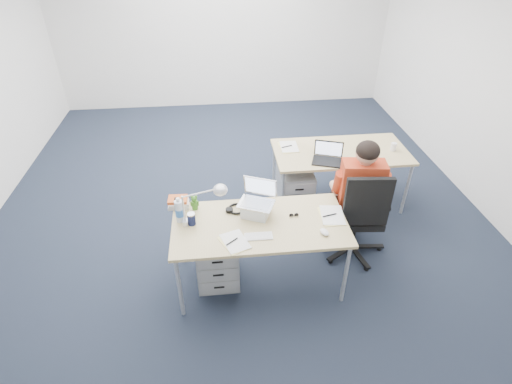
% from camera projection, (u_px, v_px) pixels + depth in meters
% --- Properties ---
extents(floor, '(7.00, 7.00, 0.00)m').
position_uv_depth(floor, '(239.00, 209.00, 5.03)').
color(floor, black).
rests_on(floor, ground).
extents(room, '(6.02, 7.02, 2.80)m').
position_uv_depth(room, '(235.00, 75.00, 4.05)').
color(room, silver).
rests_on(room, ground).
extents(desk_near, '(1.60, 0.80, 0.73)m').
position_uv_depth(desk_near, '(260.00, 227.00, 3.67)').
color(desk_near, tan).
rests_on(desk_near, ground).
extents(desk_far, '(1.60, 0.80, 0.73)m').
position_uv_depth(desk_far, '(341.00, 154.00, 4.80)').
color(desk_far, tan).
rests_on(desk_far, ground).
extents(office_chair, '(0.74, 0.74, 1.08)m').
position_uv_depth(office_chair, '(355.00, 230.00, 4.21)').
color(office_chair, black).
rests_on(office_chair, ground).
extents(seated_person, '(0.46, 0.77, 1.33)m').
position_uv_depth(seated_person, '(356.00, 193.00, 4.17)').
color(seated_person, '#AD3318').
rests_on(seated_person, ground).
extents(drawer_pedestal_near, '(0.40, 0.50, 0.55)m').
position_uv_depth(drawer_pedestal_near, '(218.00, 256.00, 3.94)').
color(drawer_pedestal_near, '#939698').
rests_on(drawer_pedestal_near, ground).
extents(drawer_pedestal_far, '(0.40, 0.50, 0.55)m').
position_uv_depth(drawer_pedestal_far, '(294.00, 189.00, 4.91)').
color(drawer_pedestal_far, '#939698').
rests_on(drawer_pedestal_far, ground).
extents(silver_laptop, '(0.39, 0.35, 0.34)m').
position_uv_depth(silver_laptop, '(256.00, 200.00, 3.65)').
color(silver_laptop, silver).
rests_on(silver_laptop, desk_near).
extents(wireless_keyboard, '(0.25, 0.10, 0.01)m').
position_uv_depth(wireless_keyboard, '(259.00, 236.00, 3.48)').
color(wireless_keyboard, white).
rests_on(wireless_keyboard, desk_near).
extents(computer_mouse, '(0.10, 0.12, 0.04)m').
position_uv_depth(computer_mouse, '(324.00, 232.00, 3.51)').
color(computer_mouse, white).
rests_on(computer_mouse, desk_near).
extents(headphones, '(0.27, 0.23, 0.04)m').
position_uv_depth(headphones, '(237.00, 208.00, 3.80)').
color(headphones, black).
rests_on(headphones, desk_near).
extents(can_koozie, '(0.09, 0.09, 0.12)m').
position_uv_depth(can_koozie, '(191.00, 219.00, 3.60)').
color(can_koozie, '#13193C').
rests_on(can_koozie, desk_near).
extents(water_bottle, '(0.08, 0.08, 0.25)m').
position_uv_depth(water_bottle, '(179.00, 210.00, 3.60)').
color(water_bottle, silver).
rests_on(water_bottle, desk_near).
extents(bear_figurine, '(0.08, 0.06, 0.15)m').
position_uv_depth(bear_figurine, '(194.00, 202.00, 3.78)').
color(bear_figurine, '#25661B').
rests_on(bear_figurine, desk_near).
extents(book_stack, '(0.21, 0.16, 0.09)m').
position_uv_depth(book_stack, '(178.00, 202.00, 3.84)').
color(book_stack, silver).
rests_on(book_stack, desk_near).
extents(cordless_phone, '(0.04, 0.03, 0.16)m').
position_uv_depth(cordless_phone, '(177.00, 205.00, 3.74)').
color(cordless_phone, black).
rests_on(cordless_phone, desk_near).
extents(papers_left, '(0.28, 0.33, 0.01)m').
position_uv_depth(papers_left, '(234.00, 242.00, 3.42)').
color(papers_left, '#EFE08A').
rests_on(papers_left, desk_near).
extents(papers_right, '(0.23, 0.31, 0.01)m').
position_uv_depth(papers_right, '(332.00, 216.00, 3.72)').
color(papers_right, '#EFE08A').
rests_on(papers_right, desk_near).
extents(sunglasses, '(0.09, 0.05, 0.02)m').
position_uv_depth(sunglasses, '(294.00, 215.00, 3.72)').
color(sunglasses, black).
rests_on(sunglasses, desk_near).
extents(desk_lamp, '(0.40, 0.22, 0.43)m').
position_uv_depth(desk_lamp, '(198.00, 205.00, 3.52)').
color(desk_lamp, silver).
rests_on(desk_lamp, desk_near).
extents(dark_laptop, '(0.41, 0.41, 0.24)m').
position_uv_depth(dark_laptop, '(328.00, 153.00, 4.49)').
color(dark_laptop, black).
rests_on(dark_laptop, desk_far).
extents(far_cup, '(0.09, 0.09, 0.09)m').
position_uv_depth(far_cup, '(394.00, 147.00, 4.76)').
color(far_cup, white).
rests_on(far_cup, desk_far).
extents(far_papers, '(0.21, 0.29, 0.01)m').
position_uv_depth(far_papers, '(288.00, 147.00, 4.84)').
color(far_papers, white).
rests_on(far_papers, desk_far).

